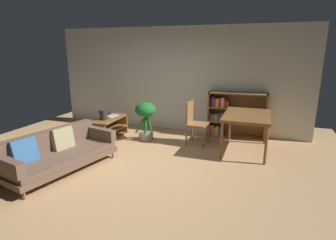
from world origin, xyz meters
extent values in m
plane|color=tan|center=(0.00, 0.00, 0.00)|extent=(8.16, 8.16, 0.00)
cube|color=silver|center=(0.00, 2.70, 1.35)|extent=(6.80, 0.10, 2.70)
cylinder|color=brown|center=(-0.54, 0.27, 0.07)|extent=(0.04, 0.04, 0.13)
cylinder|color=brown|center=(-0.94, -1.54, 0.07)|extent=(0.04, 0.04, 0.13)
cylinder|color=brown|center=(-1.23, 0.42, 0.07)|extent=(0.04, 0.04, 0.13)
cube|color=brown|center=(-1.09, -0.56, 0.18)|extent=(1.24, 2.14, 0.10)
cube|color=brown|center=(-1.09, -0.56, 0.28)|extent=(1.19, 2.06, 0.10)
cube|color=brown|center=(-1.40, -0.49, 0.52)|extent=(0.59, 1.92, 0.37)
cube|color=brown|center=(-0.88, 0.35, 0.45)|extent=(0.80, 0.31, 0.24)
cube|color=brown|center=(-1.29, -1.47, 0.45)|extent=(0.80, 0.31, 0.24)
cube|color=#336093|center=(-1.37, -1.06, 0.52)|extent=(0.31, 0.45, 0.43)
cube|color=tan|center=(-1.22, -0.32, 0.52)|extent=(0.25, 0.44, 0.42)
cube|color=brown|center=(-1.27, 1.86, 0.26)|extent=(0.45, 0.04, 0.52)
cube|color=brown|center=(-1.27, 0.81, 0.26)|extent=(0.45, 0.04, 0.52)
cube|color=brown|center=(-1.27, 1.34, 0.23)|extent=(0.45, 1.05, 0.04)
cube|color=brown|center=(-1.27, 1.34, 0.50)|extent=(0.45, 1.09, 0.04)
cube|color=brown|center=(-1.27, 1.34, 0.02)|extent=(0.45, 1.05, 0.04)
cube|color=silver|center=(-1.29, 1.52, 0.52)|extent=(0.26, 0.35, 0.02)
cube|color=black|center=(-1.49, 1.55, 0.58)|extent=(0.23, 0.33, 0.10)
cylinder|color=#2D2823|center=(-1.28, 1.17, 0.63)|extent=(0.19, 0.19, 0.23)
cylinder|color=slate|center=(-1.28, 1.17, 0.68)|extent=(0.10, 0.10, 0.01)
cylinder|color=#9E9389|center=(-0.37, 1.54, 0.09)|extent=(0.34, 0.34, 0.18)
cylinder|color=#1E6B28|center=(-0.29, 1.54, 0.46)|extent=(0.20, 0.05, 0.57)
cylinder|color=#1E6B28|center=(-0.34, 1.63, 0.38)|extent=(0.09, 0.22, 0.41)
cylinder|color=#1E6B28|center=(-0.42, 1.60, 0.43)|extent=(0.15, 0.18, 0.51)
cylinder|color=#1E6B28|center=(-0.48, 1.47, 0.39)|extent=(0.25, 0.18, 0.44)
cylinder|color=#1E6B28|center=(-0.35, 1.47, 0.46)|extent=(0.09, 0.18, 0.57)
ellipsoid|color=#1E6B28|center=(-0.37, 1.54, 0.74)|extent=(0.50, 0.50, 0.35)
cylinder|color=brown|center=(1.52, 2.21, 0.38)|extent=(0.06, 0.06, 0.76)
cylinder|color=brown|center=(1.52, 0.95, 0.38)|extent=(0.06, 0.06, 0.76)
cylinder|color=brown|center=(2.35, 2.21, 0.38)|extent=(0.06, 0.06, 0.76)
cylinder|color=brown|center=(2.35, 0.95, 0.38)|extent=(0.06, 0.06, 0.76)
cube|color=brown|center=(1.93, 1.58, 0.78)|extent=(0.93, 1.35, 0.05)
cylinder|color=olive|center=(1.08, 1.85, 0.23)|extent=(0.04, 0.04, 0.45)
cylinder|color=olive|center=(1.05, 1.43, 0.23)|extent=(0.04, 0.04, 0.45)
cylinder|color=olive|center=(0.69, 1.87, 0.23)|extent=(0.04, 0.04, 0.45)
cylinder|color=olive|center=(0.66, 1.46, 0.23)|extent=(0.04, 0.04, 0.45)
cube|color=olive|center=(0.87, 1.65, 0.47)|extent=(0.46, 0.48, 0.04)
cube|color=olive|center=(0.67, 1.66, 0.74)|extent=(0.06, 0.41, 0.50)
cube|color=olive|center=(0.96, 2.48, 0.56)|extent=(0.04, 0.31, 1.12)
cube|color=olive|center=(2.32, 2.48, 0.56)|extent=(0.04, 0.31, 1.12)
cube|color=olive|center=(1.64, 2.48, 1.10)|extent=(1.39, 0.31, 0.04)
cube|color=olive|center=(1.64, 2.48, 0.02)|extent=(1.39, 0.31, 0.04)
cube|color=olive|center=(1.64, 2.62, 0.56)|extent=(1.35, 0.04, 1.12)
cube|color=olive|center=(1.64, 2.48, 0.38)|extent=(1.35, 0.30, 0.04)
cube|color=olive|center=(1.64, 2.48, 0.74)|extent=(1.35, 0.30, 0.04)
cube|color=#993884|center=(1.03, 2.46, 0.15)|extent=(0.06, 0.24, 0.23)
cube|color=gold|center=(1.09, 2.46, 0.15)|extent=(0.04, 0.22, 0.23)
cube|color=gold|center=(1.15, 2.46, 0.13)|extent=(0.07, 0.23, 0.19)
cube|color=silver|center=(1.21, 2.47, 0.15)|extent=(0.04, 0.27, 0.22)
cube|color=#2D5199|center=(1.26, 2.47, 0.14)|extent=(0.04, 0.26, 0.22)
cube|color=#2D5199|center=(1.31, 2.47, 0.15)|extent=(0.06, 0.26, 0.23)
cube|color=#993884|center=(1.02, 2.46, 0.49)|extent=(0.04, 0.20, 0.18)
cube|color=#337F47|center=(1.09, 2.46, 0.48)|extent=(0.06, 0.24, 0.16)
cube|color=orange|center=(1.16, 2.45, 0.48)|extent=(0.07, 0.20, 0.16)
cube|color=#2D5199|center=(1.22, 2.46, 0.48)|extent=(0.03, 0.23, 0.17)
cube|color=#337F47|center=(1.27, 2.47, 0.49)|extent=(0.05, 0.25, 0.19)
cube|color=red|center=(1.32, 2.46, 0.51)|extent=(0.06, 0.21, 0.22)
cube|color=black|center=(1.02, 2.46, 0.87)|extent=(0.04, 0.21, 0.22)
cube|color=#993884|center=(1.07, 2.45, 0.87)|extent=(0.03, 0.19, 0.24)
cube|color=#993884|center=(1.11, 2.45, 0.86)|extent=(0.04, 0.20, 0.21)
cube|color=gold|center=(1.17, 2.46, 0.85)|extent=(0.06, 0.23, 0.20)
cube|color=red|center=(1.24, 2.46, 0.87)|extent=(0.06, 0.21, 0.22)
cube|color=silver|center=(1.30, 2.46, 0.87)|extent=(0.06, 0.20, 0.23)
cube|color=red|center=(1.37, 2.46, 0.85)|extent=(0.06, 0.20, 0.20)
cube|color=orange|center=(1.42, 2.46, 0.83)|extent=(0.04, 0.21, 0.15)
camera|label=1|loc=(2.22, -4.18, 2.12)|focal=29.05mm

